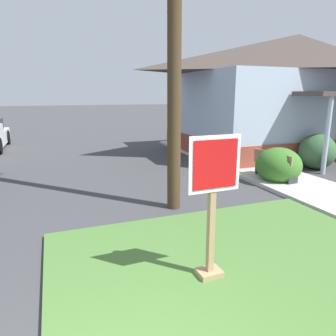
# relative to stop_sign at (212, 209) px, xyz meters

# --- Properties ---
(grass_corner_patch) EXTENTS (5.91, 5.19, 0.08)m
(grass_corner_patch) POSITION_rel_stop_sign_xyz_m (0.62, -0.21, -1.09)
(grass_corner_patch) COLOR #477033
(grass_corner_patch) RESTS_ON ground
(sidewalk_strip) EXTENTS (2.20, 17.32, 0.12)m
(sidewalk_strip) POSITION_rel_stop_sign_xyz_m (4.77, 4.12, -1.07)
(sidewalk_strip) COLOR #B2AFA8
(sidewalk_strip) RESTS_ON ground
(stop_sign) EXTENTS (0.79, 0.29, 2.11)m
(stop_sign) POSITION_rel_stop_sign_xyz_m (0.00, 0.00, 0.00)
(stop_sign) COLOR #A3845B
(stop_sign) RESTS_ON grass_corner_patch
(manhole_cover) EXTENTS (0.70, 0.70, 0.02)m
(manhole_cover) POSITION_rel_stop_sign_xyz_m (-1.04, 1.84, -1.12)
(manhole_cover) COLOR black
(manhole_cover) RESTS_ON ground
(street_bench) EXTENTS (0.54, 1.60, 0.85)m
(street_bench) POSITION_rel_stop_sign_xyz_m (4.43, 4.02, -0.54)
(street_bench) COLOR #93704C
(street_bench) RESTS_ON sidewalk_strip
(corner_house) EXTENTS (11.38, 7.88, 5.44)m
(corner_house) POSITION_rel_stop_sign_xyz_m (9.16, 8.64, 1.66)
(corner_house) COLOR brown
(corner_house) RESTS_ON ground
(shrub_near_porch) EXTENTS (1.32, 1.32, 1.31)m
(shrub_near_porch) POSITION_rel_stop_sign_xyz_m (7.09, 4.93, -0.48)
(shrub_near_porch) COLOR #365A37
(shrub_near_porch) RESTS_ON ground
(shrub_by_curb) EXTENTS (1.39, 1.39, 1.12)m
(shrub_by_curb) POSITION_rel_stop_sign_xyz_m (4.48, 3.90, -0.57)
(shrub_by_curb) COLOR #376B26
(shrub_by_curb) RESTS_ON ground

